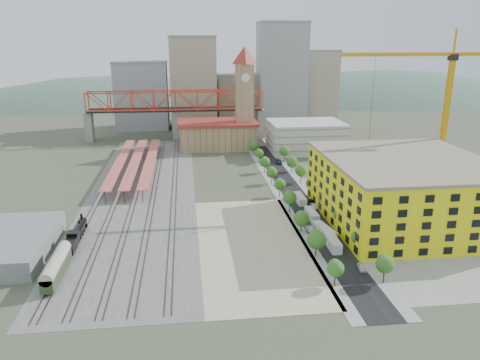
{
  "coord_description": "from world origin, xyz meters",
  "views": [
    {
      "loc": [
        -20.42,
        -142.08,
        51.43
      ],
      "look_at": [
        -4.39,
        -6.6,
        10.0
      ],
      "focal_mm": 35.0,
      "sensor_mm": 36.0,
      "label": 1
    }
  ],
  "objects": [
    {
      "name": "clock_tower",
      "position": [
        8.0,
        79.99,
        28.7
      ],
      "size": [
        12.0,
        12.0,
        52.0
      ],
      "color": "tan",
      "rests_on": "ground"
    },
    {
      "name": "coach",
      "position": [
        -50.0,
        -44.12,
        2.84
      ],
      "size": [
        2.93,
        17.01,
        5.34
      ],
      "color": "#23361D",
      "rests_on": "ground"
    },
    {
      "name": "dirt_lot",
      "position": [
        -4.0,
        -31.5,
        0.03
      ],
      "size": [
        28.0,
        67.0,
        0.06
      ],
      "primitive_type": "cube",
      "color": "tan",
      "rests_on": "ground"
    },
    {
      "name": "car_6",
      "position": [
        19.0,
        -3.53,
        0.71
      ],
      "size": [
        2.93,
        5.37,
        1.43
      ],
      "primitive_type": "imported",
      "rotation": [
        0.0,
        0.0,
        -0.11
      ],
      "color": "black",
      "rests_on": "ground"
    },
    {
      "name": "car_0",
      "position": [
        13.0,
        -32.06,
        0.74
      ],
      "size": [
        1.87,
        4.38,
        1.48
      ],
      "primitive_type": "imported",
      "rotation": [
        0.0,
        0.0,
        0.03
      ],
      "color": "#BABABA",
      "rests_on": "ground"
    },
    {
      "name": "site_trailer_d",
      "position": [
        16.0,
        -1.26,
        1.22
      ],
      "size": [
        2.51,
        8.96,
        2.44
      ],
      "primitive_type": "cube",
      "rotation": [
        0.0,
        0.0,
        0.02
      ],
      "color": "silver",
      "rests_on": "ground"
    },
    {
      "name": "car_5",
      "position": [
        19.0,
        -7.4,
        0.69
      ],
      "size": [
        1.65,
        4.28,
        1.39
      ],
      "primitive_type": "imported",
      "rotation": [
        0.0,
        0.0,
        0.04
      ],
      "color": "#AFB0B5",
      "rests_on": "ground"
    },
    {
      "name": "ballast_strip",
      "position": [
        -36.0,
        17.5,
        0.03
      ],
      "size": [
        36.0,
        165.0,
        0.06
      ],
      "primitive_type": "cube",
      "color": "#605E59",
      "rests_on": "ground"
    },
    {
      "name": "sidewalk_west",
      "position": [
        10.5,
        15.0,
        0.02
      ],
      "size": [
        3.0,
        170.0,
        0.04
      ],
      "primitive_type": "cube",
      "color": "gray",
      "rests_on": "ground"
    },
    {
      "name": "car_7",
      "position": [
        19.0,
        48.02,
        0.79
      ],
      "size": [
        2.58,
        5.57,
        1.57
      ],
      "primitive_type": "imported",
      "rotation": [
        0.0,
        0.0,
        -0.07
      ],
      "color": "#1B314E",
      "rests_on": "ground"
    },
    {
      "name": "skyline",
      "position": [
        7.47,
        142.31,
        22.81
      ],
      "size": [
        133.0,
        46.0,
        60.0
      ],
      "color": "#9EA0A3",
      "rests_on": "ground"
    },
    {
      "name": "platform_canopies",
      "position": [
        -41.0,
        45.0,
        3.99
      ],
      "size": [
        16.0,
        80.0,
        4.12
      ],
      "color": "#D46B51",
      "rests_on": "ground"
    },
    {
      "name": "car_3",
      "position": [
        13.0,
        29.65,
        0.69
      ],
      "size": [
        2.28,
        4.87,
        1.37
      ],
      "primitive_type": "imported",
      "rotation": [
        0.0,
        0.0,
        0.08
      ],
      "color": "navy",
      "rests_on": "ground"
    },
    {
      "name": "site_trailer_b",
      "position": [
        16.0,
        -28.63,
        1.35
      ],
      "size": [
        4.43,
        10.2,
        2.7
      ],
      "primitive_type": "cube",
      "rotation": [
        0.0,
        0.0,
        0.19
      ],
      "color": "silver",
      "rests_on": "ground"
    },
    {
      "name": "warehouse",
      "position": [
        -66.0,
        -30.0,
        2.5
      ],
      "size": [
        22.0,
        32.0,
        5.0
      ],
      "primitive_type": "cube",
      "color": "gray",
      "rests_on": "ground"
    },
    {
      "name": "car_2",
      "position": [
        13.0,
        -15.57,
        0.76
      ],
      "size": [
        3.23,
        5.75,
        1.52
      ],
      "primitive_type": "imported",
      "rotation": [
        0.0,
        0.0,
        -0.13
      ],
      "color": "black",
      "rests_on": "ground"
    },
    {
      "name": "street_asphalt",
      "position": [
        16.0,
        15.0,
        0.03
      ],
      "size": [
        12.0,
        170.0,
        0.06
      ],
      "primitive_type": "cube",
      "color": "black",
      "rests_on": "ground"
    },
    {
      "name": "distant_hills",
      "position": [
        45.28,
        260.0,
        -79.54
      ],
      "size": [
        647.0,
        264.0,
        227.0
      ],
      "color": "#4C6B59",
      "rests_on": "ground"
    },
    {
      "name": "site_trailer_a",
      "position": [
        16.0,
        -35.8,
        1.31
      ],
      "size": [
        2.8,
        9.63,
        2.62
      ],
      "primitive_type": "cube",
      "rotation": [
        0.0,
        0.0,
        -0.03
      ],
      "color": "silver",
      "rests_on": "ground"
    },
    {
      "name": "car_1",
      "position": [
        13.0,
        -25.71,
        0.79
      ],
      "size": [
        2.02,
        4.93,
        1.59
      ],
      "primitive_type": "imported",
      "rotation": [
        0.0,
        0.0,
        0.07
      ],
      "color": "#A3A4A8",
      "rests_on": "ground"
    },
    {
      "name": "construction_pad",
      "position": [
        45.0,
        -20.0,
        0.03
      ],
      "size": [
        50.0,
        90.0,
        0.06
      ],
      "primitive_type": "cube",
      "color": "gray",
      "rests_on": "ground"
    },
    {
      "name": "car_4",
      "position": [
        19.0,
        -48.68,
        0.68
      ],
      "size": [
        2.23,
        4.19,
        1.36
      ],
      "primitive_type": "imported",
      "rotation": [
        0.0,
        0.0,
        -0.16
      ],
      "color": "silver",
      "rests_on": "ground"
    },
    {
      "name": "ground",
      "position": [
        0.0,
        0.0,
        0.0
      ],
      "size": [
        400.0,
        400.0,
        0.0
      ],
      "primitive_type": "plane",
      "color": "#474C38",
      "rests_on": "ground"
    },
    {
      "name": "construction_building",
      "position": [
        42.0,
        -20.0,
        9.41
      ],
      "size": [
        44.6,
        50.6,
        18.8
      ],
      "color": "#FBFF15",
      "rests_on": "ground"
    },
    {
      "name": "tower_crane",
      "position": [
        63.12,
        5.02,
        33.6
      ],
      "size": [
        51.01,
        2.78,
        54.45
      ],
      "color": "orange",
      "rests_on": "ground"
    },
    {
      "name": "street_trees",
      "position": [
        16.0,
        5.0,
        0.0
      ],
      "size": [
        15.4,
        124.4,
        8.0
      ],
      "color": "#386E21",
      "rests_on": "ground"
    },
    {
      "name": "site_trailer_c",
      "position": [
        16.0,
        -15.59,
        1.23
      ],
      "size": [
        2.43,
        8.99,
        2.45
      ],
      "primitive_type": "cube",
      "rotation": [
        0.0,
        0.0,
        0.01
      ],
      "color": "silver",
      "rests_on": "ground"
    },
    {
      "name": "parking_garage",
      "position": [
        36.0,
        70.0,
        7.0
      ],
      "size": [
        34.0,
        26.0,
        14.0
      ],
      "primitive_type": "cube",
      "color": "silver",
      "rests_on": "ground"
    },
    {
      "name": "rail_tracks",
      "position": [
        -37.8,
        17.5,
        0.15
      ],
      "size": [
        26.56,
        160.0,
        0.18
      ],
      "color": "#382B23",
      "rests_on": "ground"
    },
    {
      "name": "sidewalk_east",
      "position": [
        21.5,
        15.0,
        0.02
      ],
      "size": [
        3.0,
        170.0,
        0.04
      ],
      "primitive_type": "cube",
      "color": "gray",
      "rests_on": "ground"
    },
    {
      "name": "station_hall",
      "position": [
        -5.0,
        82.0,
        6.67
      ],
      "size": [
        38.0,
        24.0,
        13.1
      ],
      "color": "tan",
      "rests_on": "ground"
    },
    {
      "name": "truss_bridge",
      "position": [
        -25.0,
        105.0,
        18.86
      ],
      "size": [
        94.0,
        9.6,
        25.6
      ],
      "color": "gray",
      "rests_on": "ground"
    },
    {
      "name": "locomotive",
      "position": [
        -50.0,
        -24.19,
        1.9
      ],
      "size": [
        2.65,
        20.41,
        5.1
      ],
      "color": "black",
      "rests_on": "ground"
    }
  ]
}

